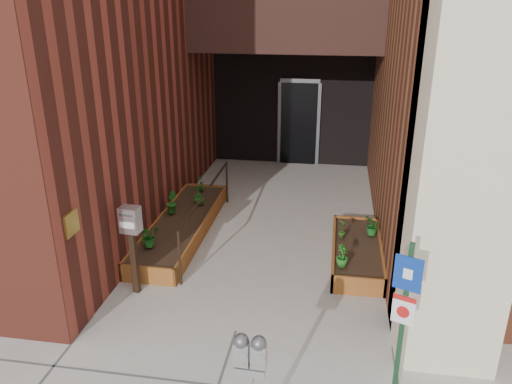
% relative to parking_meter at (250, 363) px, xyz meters
% --- Properties ---
extents(ground, '(80.00, 80.00, 0.00)m').
position_rel_parking_meter_xyz_m(ground, '(-0.51, 1.77, -1.03)').
color(ground, '#9E9991').
rests_on(ground, ground).
extents(planter_left, '(0.90, 3.60, 0.30)m').
position_rel_parking_meter_xyz_m(planter_left, '(-2.06, 4.47, -0.90)').
color(planter_left, brown).
rests_on(planter_left, ground).
extents(planter_right, '(0.80, 2.20, 0.30)m').
position_rel_parking_meter_xyz_m(planter_right, '(1.09, 3.97, -0.90)').
color(planter_right, brown).
rests_on(planter_right, ground).
extents(handrail, '(0.04, 3.34, 0.90)m').
position_rel_parking_meter_xyz_m(handrail, '(-1.56, 4.42, -0.29)').
color(handrail, black).
rests_on(handrail, ground).
extents(parking_meter, '(0.30, 0.14, 1.33)m').
position_rel_parking_meter_xyz_m(parking_meter, '(0.00, 0.00, 0.00)').
color(parking_meter, '#99999B').
rests_on(parking_meter, ground).
extents(sign_post, '(0.25, 0.12, 1.97)m').
position_rel_parking_meter_xyz_m(sign_post, '(1.39, 0.75, 0.18)').
color(sign_post, '#14381E').
rests_on(sign_post, ground).
extents(payment_dropbox, '(0.29, 0.23, 1.36)m').
position_rel_parking_meter_xyz_m(payment_dropbox, '(-2.14, 2.47, -0.05)').
color(payment_dropbox, black).
rests_on(payment_dropbox, ground).
extents(shrub_left_a, '(0.45, 0.45, 0.36)m').
position_rel_parking_meter_xyz_m(shrub_left_a, '(-2.25, 3.34, -0.55)').
color(shrub_left_a, '#1B5E1B').
rests_on(shrub_left_a, planter_left).
extents(shrub_left_b, '(0.29, 0.29, 0.41)m').
position_rel_parking_meter_xyz_m(shrub_left_b, '(-2.32, 4.71, -0.53)').
color(shrub_left_b, '#1D611B').
rests_on(shrub_left_b, planter_left).
extents(shrub_left_c, '(0.29, 0.29, 0.38)m').
position_rel_parking_meter_xyz_m(shrub_left_c, '(-1.92, 5.20, -0.54)').
color(shrub_left_c, '#1B5618').
rests_on(shrub_left_c, planter_left).
extents(shrub_left_d, '(0.23, 0.23, 0.36)m').
position_rel_parking_meter_xyz_m(shrub_left_d, '(-2.07, 5.91, -0.55)').
color(shrub_left_d, '#1A5D1D').
rests_on(shrub_left_d, planter_left).
extents(shrub_right_a, '(0.26, 0.26, 0.34)m').
position_rel_parking_meter_xyz_m(shrub_right_a, '(0.84, 3.19, -0.56)').
color(shrub_right_a, '#20611B').
rests_on(shrub_right_a, planter_right).
extents(shrub_right_b, '(0.26, 0.26, 0.34)m').
position_rel_parking_meter_xyz_m(shrub_right_b, '(0.84, 4.15, -0.56)').
color(shrub_right_b, '#295B1A').
rests_on(shrub_right_b, planter_right).
extents(shrub_right_c, '(0.36, 0.36, 0.33)m').
position_rel_parking_meter_xyz_m(shrub_right_c, '(1.34, 4.34, -0.57)').
color(shrub_right_c, '#1A5E1C').
rests_on(shrub_right_c, planter_right).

